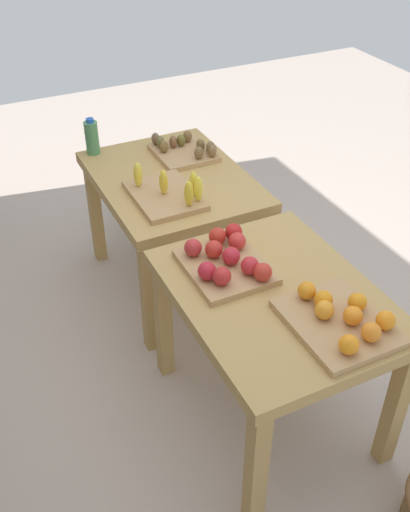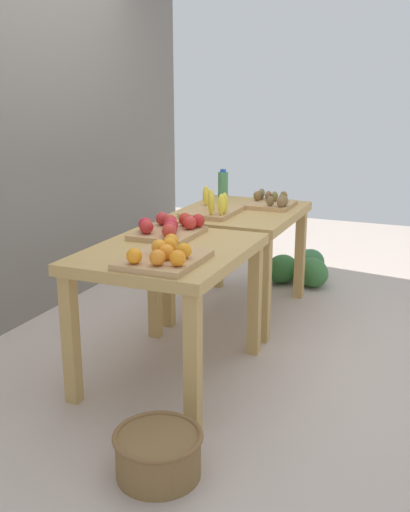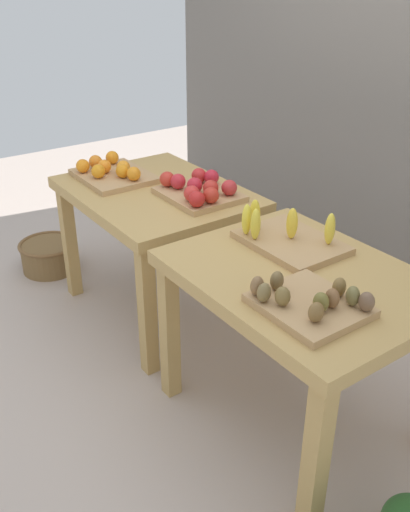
{
  "view_description": "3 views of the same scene",
  "coord_description": "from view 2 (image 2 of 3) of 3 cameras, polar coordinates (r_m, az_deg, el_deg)",
  "views": [
    {
      "loc": [
        -2.14,
        1.1,
        2.34
      ],
      "look_at": [
        0.09,
        0.02,
        0.52
      ],
      "focal_mm": 41.51,
      "sensor_mm": 36.0,
      "label": 1
    },
    {
      "loc": [
        -3.32,
        -1.37,
        1.57
      ],
      "look_at": [
        -0.03,
        0.02,
        0.57
      ],
      "focal_mm": 41.54,
      "sensor_mm": 36.0,
      "label": 2
    },
    {
      "loc": [
        1.92,
        -1.43,
        1.84
      ],
      "look_at": [
        -0.04,
        -0.04,
        0.59
      ],
      "focal_mm": 39.71,
      "sensor_mm": 36.0,
      "label": 3
    }
  ],
  "objects": [
    {
      "name": "kiwi_bin",
      "position": [
        4.33,
        6.36,
        5.18
      ],
      "size": [
        0.36,
        0.32,
        0.1
      ],
      "color": "tan",
      "rests_on": "display_table_right"
    },
    {
      "name": "watermelon_pile",
      "position": [
        5.06,
        9.24,
        -1.15
      ],
      "size": [
        0.63,
        0.61,
        0.25
      ],
      "color": "#326838",
      "rests_on": "ground_plane"
    },
    {
      "name": "apple_bin",
      "position": [
        3.43,
        -3.43,
        2.71
      ],
      "size": [
        0.43,
        0.35,
        0.11
      ],
      "color": "tan",
      "rests_on": "display_table_left"
    },
    {
      "name": "back_wall",
      "position": [
        4.29,
        -17.03,
        14.1
      ],
      "size": [
        4.4,
        0.12,
        3.0
      ],
      "primitive_type": "cube",
      "color": "slate",
      "rests_on": "ground_plane"
    },
    {
      "name": "water_bottle",
      "position": [
        4.71,
        1.75,
        6.95
      ],
      "size": [
        0.08,
        0.08,
        0.22
      ],
      "color": "#4C8C59",
      "rests_on": "display_table_right"
    },
    {
      "name": "wicker_basket",
      "position": [
        2.62,
        -4.52,
        -18.38
      ],
      "size": [
        0.38,
        0.38,
        0.2
      ],
      "color": "brown",
      "rests_on": "ground_plane"
    },
    {
      "name": "display_table_right",
      "position": [
        4.22,
        3.3,
        2.97
      ],
      "size": [
        1.04,
        0.8,
        0.75
      ],
      "color": "tan",
      "rests_on": "ground_plane"
    },
    {
      "name": "banana_crate",
      "position": [
        4.03,
        0.75,
        4.54
      ],
      "size": [
        0.44,
        0.32,
        0.17
      ],
      "color": "tan",
      "rests_on": "display_table_right"
    },
    {
      "name": "orange_bin",
      "position": [
        2.88,
        -3.95,
        0.0
      ],
      "size": [
        0.44,
        0.36,
        0.11
      ],
      "color": "tan",
      "rests_on": "display_table_left"
    },
    {
      "name": "display_table_left",
      "position": [
        3.22,
        -3.42,
        -1.08
      ],
      "size": [
        1.04,
        0.8,
        0.75
      ],
      "color": "tan",
      "rests_on": "ground_plane"
    },
    {
      "name": "ground_plane",
      "position": [
        3.92,
        0.37,
        -7.93
      ],
      "size": [
        8.0,
        8.0,
        0.0
      ],
      "primitive_type": "plane",
      "color": "#BEAB9E"
    }
  ]
}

